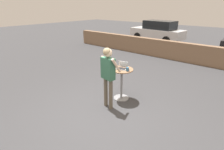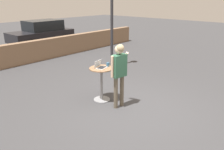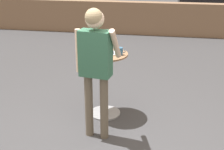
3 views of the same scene
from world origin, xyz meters
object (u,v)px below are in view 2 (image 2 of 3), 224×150
at_px(laptop, 100,66).
at_px(coffee_mug, 108,65).
at_px(parked_car_further_down, 42,32).
at_px(street_lamp, 112,6).
at_px(cafe_table, 102,80).
at_px(standing_person, 119,68).

bearing_deg(laptop, coffee_mug, -14.30).
relative_size(parked_car_further_down, street_lamp, 1.02).
height_order(coffee_mug, street_lamp, street_lamp).
bearing_deg(parked_car_further_down, cafe_table, -110.95).
relative_size(laptop, coffee_mug, 2.83).
bearing_deg(coffee_mug, parked_car_further_down, 70.47).
distance_m(standing_person, parked_car_further_down, 9.92).
bearing_deg(cafe_table, coffee_mug, -8.93).
distance_m(cafe_table, parked_car_further_down, 9.31).
height_order(cafe_table, parked_car_further_down, parked_car_further_down).
bearing_deg(standing_person, street_lamp, 44.92).
xyz_separation_m(cafe_table, laptop, (-0.01, 0.02, 0.41)).
relative_size(cafe_table, coffee_mug, 7.87).
xyz_separation_m(standing_person, street_lamp, (2.73, 2.72, 1.42)).
distance_m(coffee_mug, standing_person, 0.65).
bearing_deg(coffee_mug, standing_person, -109.75).
bearing_deg(laptop, street_lamp, 36.70).
bearing_deg(coffee_mug, street_lamp, 40.07).
height_order(parked_car_further_down, street_lamp, street_lamp).
distance_m(laptop, coffee_mug, 0.25).
distance_m(coffee_mug, street_lamp, 3.61).
relative_size(cafe_table, laptop, 2.78).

